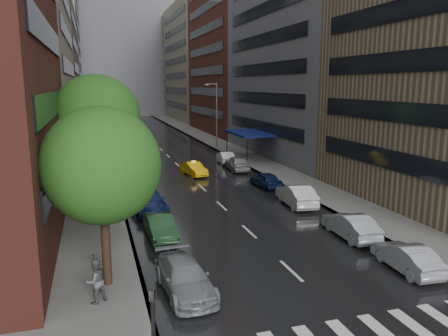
# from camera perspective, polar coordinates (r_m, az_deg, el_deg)

# --- Properties ---
(ground) EXTENTS (220.00, 220.00, 0.00)m
(ground) POSITION_cam_1_polar(r_m,az_deg,el_deg) (18.91, 14.21, -17.67)
(ground) COLOR gray
(ground) RESTS_ON ground
(road) EXTENTS (14.00, 140.00, 0.01)m
(road) POSITION_cam_1_polar(r_m,az_deg,el_deg) (65.34, -8.76, 2.93)
(road) COLOR black
(road) RESTS_ON ground
(sidewalk_left) EXTENTS (4.00, 140.00, 0.15)m
(sidewalk_left) POSITION_cam_1_polar(r_m,az_deg,el_deg) (64.72, -16.68, 2.58)
(sidewalk_left) COLOR gray
(sidewalk_left) RESTS_ON ground
(sidewalk_right) EXTENTS (4.00, 140.00, 0.15)m
(sidewalk_right) POSITION_cam_1_polar(r_m,az_deg,el_deg) (67.14, -1.12, 3.33)
(sidewalk_right) COLOR gray
(sidewalk_right) RESTS_ON ground
(buildings_left) EXTENTS (8.00, 108.00, 38.00)m
(buildings_left) POSITION_cam_1_polar(r_m,az_deg,el_deg) (73.50, -22.27, 15.64)
(buildings_left) COLOR maroon
(buildings_left) RESTS_ON ground
(buildings_right) EXTENTS (8.05, 109.10, 36.00)m
(buildings_right) POSITION_cam_1_polar(r_m,az_deg,el_deg) (74.97, 1.99, 15.57)
(buildings_right) COLOR #937A5B
(buildings_right) RESTS_ON ground
(building_far) EXTENTS (40.00, 14.00, 32.00)m
(building_far) POSITION_cam_1_polar(r_m,az_deg,el_deg) (132.60, -13.22, 13.69)
(building_far) COLOR slate
(building_far) RESTS_ON ground
(tree_near) EXTENTS (5.07, 5.07, 8.07)m
(tree_near) POSITION_cam_1_polar(r_m,az_deg,el_deg) (19.24, -15.68, 0.27)
(tree_near) COLOR #382619
(tree_near) RESTS_ON ground
(tree_mid) EXTENTS (6.04, 6.04, 9.63)m
(tree_mid) POSITION_cam_1_polar(r_m,az_deg,el_deg) (31.54, -16.29, 6.21)
(tree_mid) COLOR #382619
(tree_mid) RESTS_ON ground
(tree_far) EXTENTS (4.60, 4.60, 7.33)m
(tree_far) POSITION_cam_1_polar(r_m,az_deg,el_deg) (49.04, -16.43, 5.88)
(tree_far) COLOR #382619
(tree_far) RESTS_ON ground
(taxi) EXTENTS (2.20, 4.24, 1.33)m
(taxi) POSITION_cam_1_polar(r_m,az_deg,el_deg) (43.40, -3.99, -0.10)
(taxi) COLOR #E8A90C
(taxi) RESTS_ON ground
(parked_cars_left) EXTENTS (2.63, 40.61, 1.58)m
(parked_cars_left) POSITION_cam_1_polar(r_m,az_deg,el_deg) (38.32, -11.14, -1.66)
(parked_cars_left) COLOR gray
(parked_cars_left) RESTS_ON ground
(parked_cars_right) EXTENTS (2.16, 34.66, 1.60)m
(parked_cars_right) POSITION_cam_1_polar(r_m,az_deg,el_deg) (36.35, 6.86, -2.20)
(parked_cars_right) COLOR #9C9CA1
(parked_cars_right) RESTS_ON ground
(ped_black_umbrella) EXTENTS (1.14, 1.07, 2.09)m
(ped_black_umbrella) POSITION_cam_1_polar(r_m,az_deg,el_deg) (18.90, -16.53, -13.16)
(ped_black_umbrella) COLOR #555359
(ped_black_umbrella) RESTS_ON sidewalk_left
(street_lamp_left) EXTENTS (1.74, 0.22, 9.00)m
(street_lamp_left) POSITION_cam_1_polar(r_m,az_deg,el_deg) (44.31, -15.23, 5.29)
(street_lamp_left) COLOR gray
(street_lamp_left) RESTS_ON sidewalk_left
(street_lamp_right) EXTENTS (1.74, 0.22, 9.00)m
(street_lamp_right) POSITION_cam_1_polar(r_m,az_deg,el_deg) (61.52, -1.04, 7.14)
(street_lamp_right) COLOR gray
(street_lamp_right) RESTS_ON sidewalk_right
(awning) EXTENTS (4.00, 8.00, 3.12)m
(awning) POSITION_cam_1_polar(r_m,az_deg,el_deg) (52.57, 3.25, 4.56)
(awning) COLOR navy
(awning) RESTS_ON sidewalk_right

